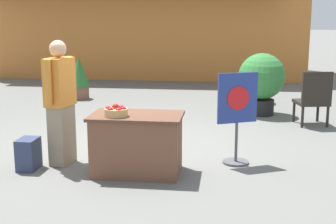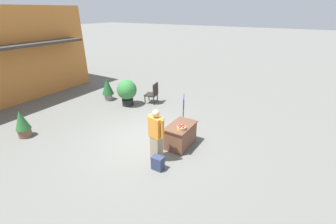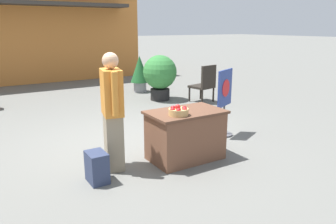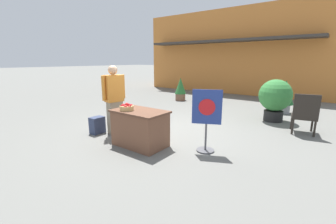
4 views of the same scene
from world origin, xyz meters
name	(u,v)px [view 2 (image 2 of 4)]	position (x,y,z in m)	size (l,w,h in m)	color
ground_plane	(149,141)	(0.00, 0.00, 0.00)	(120.00, 120.00, 0.00)	slate
display_table	(180,135)	(0.33, -1.10, 0.39)	(1.17, 0.73, 0.78)	brown
apple_basket	(181,127)	(0.10, -1.25, 0.84)	(0.29, 0.29, 0.16)	tan
person_visitor	(156,135)	(-0.76, -0.86, 0.87)	(0.34, 0.60, 1.70)	gray
backpack	(158,163)	(-1.13, -1.14, 0.21)	(0.24, 0.34, 0.42)	#2D3856
poster_board	(183,111)	(1.61, -0.53, 0.69)	(0.54, 0.36, 1.27)	#4C4C51
patio_chair	(153,93)	(3.05, 1.91, 0.55)	(0.65, 0.65, 1.02)	#28231E
potted_plant_far_right	(127,91)	(2.16, 2.81, 0.73)	(0.95, 0.95, 1.27)	black
potted_plant_near_right	(22,123)	(-2.12, 4.09, 0.54)	(0.51, 0.51, 1.03)	brown
potted_plant_near_left	(107,88)	(2.20, 4.15, 0.65)	(0.59, 0.59, 1.15)	gray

